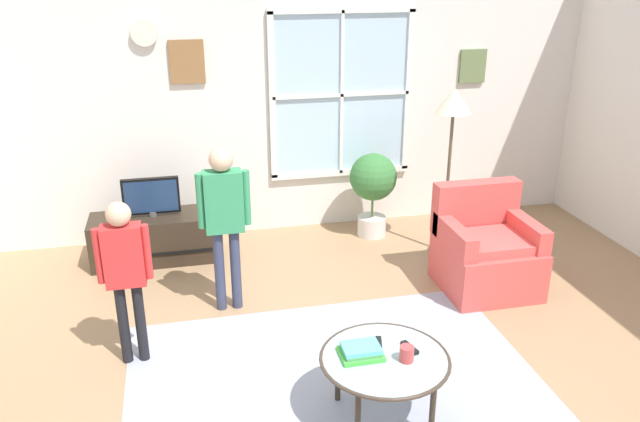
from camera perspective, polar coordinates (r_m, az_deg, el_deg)
The scene contains 15 objects.
ground_plane at distance 4.39m, azimuth 3.69°, elevation -15.45°, with size 6.89×6.12×0.02m, color #9E7A56.
back_wall at distance 6.36m, azimuth -3.10°, elevation 11.07°, with size 6.29×0.17×2.94m.
area_rug at distance 4.40m, azimuth 1.30°, elevation -15.03°, with size 2.74×1.98×0.01m, color #999EAD.
tv_stand at distance 6.11m, azimuth -14.61°, elevation -2.34°, with size 1.16×0.46×0.44m.
television at distance 5.96m, azimuth -14.98°, elevation 1.28°, with size 0.51×0.08×0.37m.
armchair at distance 5.57m, azimuth 14.70°, elevation -3.58°, with size 0.76×0.74×0.87m.
coffee_table at distance 3.89m, azimuth 5.84°, elevation -13.33°, with size 0.79×0.79×0.44m.
book_stack at distance 3.86m, azimuth 3.71°, elevation -12.49°, with size 0.25×0.20×0.07m.
cup at distance 3.84m, azimuth 7.82°, elevation -12.63°, with size 0.09×0.09×0.10m, color #BF3F3F.
remote_near_books at distance 3.96m, azimuth 8.09°, elevation -12.09°, with size 0.04×0.14×0.02m, color black.
remote_near_cup at distance 3.97m, azimuth 5.29°, elevation -11.82°, with size 0.04×0.14×0.02m, color black.
person_green_shirt at distance 4.90m, azimuth -8.64°, elevation 0.01°, with size 0.41×0.18×1.35m.
person_red_shirt at distance 4.41m, azimuth -17.20°, elevation -4.67°, with size 0.36×0.16×1.20m.
potted_plant_by_window at distance 6.34m, azimuth 4.80°, elevation 2.46°, with size 0.47×0.47×0.87m.
floor_lamp at distance 5.86m, azimuth 11.88°, elevation 8.25°, with size 0.32×0.32×1.58m.
Camera 1 is at (-1.04, -3.34, 2.64)m, focal length 35.51 mm.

